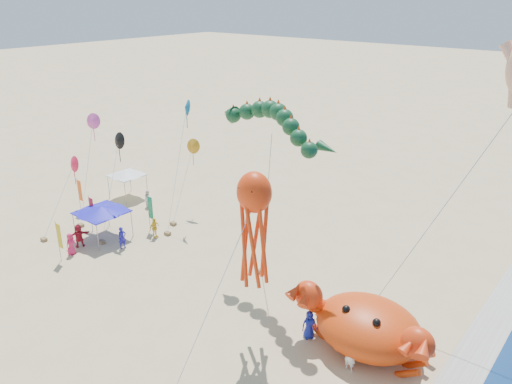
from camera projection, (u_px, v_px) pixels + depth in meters
ground at (261, 304)px, 31.45m from camera, size 320.00×320.00×0.00m
crab_inflatable at (367, 326)px, 26.94m from camera, size 8.01×5.00×3.51m
dragon_kite at (270, 126)px, 29.84m from camera, size 9.42×3.47×11.85m
octopus_kite at (254, 221)px, 25.89m from camera, size 1.90×8.19×9.94m
canopy_blue at (101, 210)px, 39.03m from camera, size 3.75×3.75×2.71m
canopy_white at (127, 173)px, 46.83m from camera, size 3.04×3.04×2.71m
feather_flags at (96, 210)px, 39.93m from camera, size 8.31×7.40×3.20m
beachgoers at (144, 247)px, 36.68m from camera, size 25.56×10.32×1.87m
small_kites at (132, 146)px, 40.34m from camera, size 7.80×11.98×10.32m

